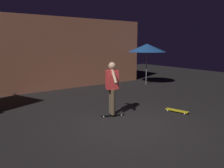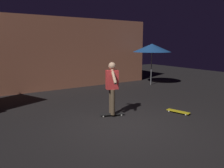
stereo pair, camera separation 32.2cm
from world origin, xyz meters
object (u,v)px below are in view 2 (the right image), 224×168
object	(u,v)px
patio_umbrella	(152,48)
skateboard_spare	(178,112)
skater	(112,84)
skateboard_ridden	(112,114)

from	to	relation	value
patio_umbrella	skateboard_spare	xyz separation A→B (m)	(-2.82, -4.41, -2.02)
skateboard_spare	skater	distance (m)	2.46
skateboard_ridden	patio_umbrella	bearing A→B (deg)	35.23
skateboard_spare	patio_umbrella	bearing A→B (deg)	57.37
patio_umbrella	skater	size ratio (longest dim) A/B	1.38
skateboard_ridden	skater	xyz separation A→B (m)	(0.00, -0.00, 0.98)
skateboard_ridden	skateboard_spare	xyz separation A→B (m)	(2.02, -0.99, 0.00)
skateboard_ridden	skateboard_spare	size ratio (longest dim) A/B	1.00
patio_umbrella	skateboard_ridden	distance (m)	6.27
skateboard_ridden	skateboard_spare	world-z (taller)	same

